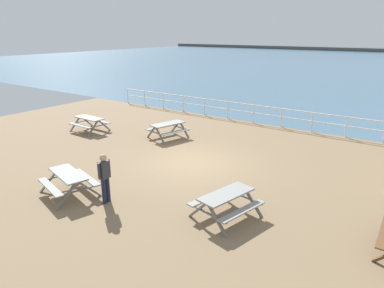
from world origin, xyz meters
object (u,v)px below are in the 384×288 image
at_px(picnic_table_far_left, 89,121).
at_px(picnic_table_near_left, 168,127).
at_px(picnic_table_far_right, 68,178).
at_px(visitor, 105,175).
at_px(picnic_table_near_right, 226,199).

bearing_deg(picnic_table_far_left, picnic_table_near_left, 20.74).
bearing_deg(picnic_table_near_left, picnic_table_far_right, -154.27).
xyz_separation_m(picnic_table_near_left, picnic_table_far_right, (1.36, -7.06, 0.00)).
distance_m(picnic_table_near_left, visitor, 7.32).
bearing_deg(picnic_table_near_right, picnic_table_far_right, 121.52).
height_order(picnic_table_near_left, picnic_table_near_right, same).
height_order(picnic_table_near_left, picnic_table_far_left, same).
bearing_deg(picnic_table_far_right, picnic_table_near_right, 33.92).
bearing_deg(picnic_table_far_left, picnic_table_near_right, -17.60).
height_order(picnic_table_far_right, visitor, visitor).
relative_size(picnic_table_near_left, picnic_table_far_left, 1.15).
relative_size(picnic_table_far_left, visitor, 1.11).
height_order(picnic_table_near_left, picnic_table_far_right, same).
bearing_deg(picnic_table_near_left, visitor, -142.39).
relative_size(picnic_table_near_right, visitor, 1.26).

